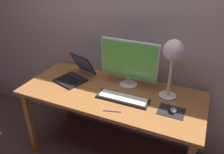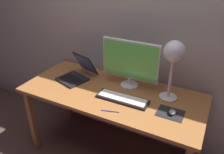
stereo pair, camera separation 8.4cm
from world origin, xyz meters
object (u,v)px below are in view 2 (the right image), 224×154
desk_lamp (174,56)px  mouse (173,111)px  monitor (130,62)px  laptop (78,72)px  pen (110,111)px  keyboard_main (122,99)px

desk_lamp → mouse: size_ratio=5.25×
mouse → monitor: bearing=152.7°
mouse → laptop: bearing=170.6°
desk_lamp → pen: size_ratio=3.60×
monitor → pen: 0.49m
pen → desk_lamp: bearing=48.5°
pen → laptop: bearing=146.6°
keyboard_main → desk_lamp: size_ratio=0.87×
laptop → monitor: bearing=8.4°
keyboard_main → desk_lamp: 0.54m
monitor → mouse: 0.56m
laptop → desk_lamp: bearing=2.4°
pen → mouse: bearing=24.1°
monitor → mouse: monitor is taller
monitor → laptop: (-0.51, -0.08, -0.18)m
monitor → desk_lamp: desk_lamp is taller
keyboard_main → laptop: laptop is taller
laptop → desk_lamp: size_ratio=0.80×
mouse → desk_lamp: bearing=113.6°
keyboard_main → mouse: 0.42m
desk_lamp → pen: 0.64m
keyboard_main → laptop: (-0.55, 0.16, 0.05)m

